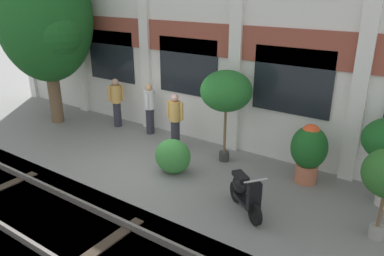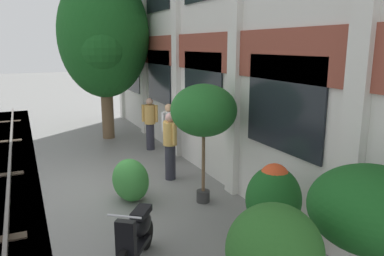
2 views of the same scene
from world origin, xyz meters
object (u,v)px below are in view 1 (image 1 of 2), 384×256
potted_plant_fluted_column (309,149)px  scooter_near_curb (244,193)px  broadleaf_tree (45,19)px  resident_by_doorway (150,107)px  resident_near_plants (175,120)px  topiary_hedge (173,156)px  resident_watching_tracks (116,101)px  potted_plant_low_pan (226,92)px

potted_plant_fluted_column → scooter_near_curb: size_ratio=1.30×
broadleaf_tree → resident_by_doorway: bearing=16.0°
resident_near_plants → topiary_hedge: (0.86, -1.25, -0.44)m
broadleaf_tree → topiary_hedge: broadleaf_tree is taller
scooter_near_curb → resident_watching_tracks: resident_watching_tracks is taller
potted_plant_fluted_column → resident_by_doorway: 5.26m
resident_watching_tracks → topiary_hedge: (3.64, -1.66, -0.43)m
potted_plant_fluted_column → resident_near_plants: resident_near_plants is taller
potted_plant_fluted_column → resident_near_plants: 3.83m
resident_watching_tracks → resident_near_plants: bearing=27.8°
resident_by_doorway → resident_watching_tracks: resident_watching_tracks is taller
topiary_hedge → potted_plant_fluted_column: bearing=26.4°
potted_plant_fluted_column → resident_near_plants: size_ratio=0.90×
broadleaf_tree → resident_near_plants: (4.88, 0.47, -2.60)m
scooter_near_curb → resident_by_doorway: resident_by_doorway is taller
potted_plant_low_pan → topiary_hedge: 2.16m
resident_by_doorway → broadleaf_tree: bearing=-6.3°
broadleaf_tree → potted_plant_low_pan: size_ratio=2.28×
scooter_near_curb → resident_watching_tracks: 6.35m
resident_watching_tracks → resident_by_doorway: bearing=41.0°
potted_plant_low_pan → resident_near_plants: (-1.58, -0.12, -1.06)m
potted_plant_low_pan → topiary_hedge: (-0.72, -1.37, -1.50)m
potted_plant_fluted_column → scooter_near_curb: (-0.67, -2.01, -0.43)m
resident_by_doorway → potted_plant_fluted_column: bearing=154.5°
potted_plant_fluted_column → topiary_hedge: size_ratio=1.61×
potted_plant_low_pan → resident_by_doorway: 3.21m
scooter_near_curb → resident_watching_tracks: (-5.94, 2.19, 0.45)m
resident_by_doorway → resident_watching_tracks: size_ratio=1.00×
broadleaf_tree → potted_plant_low_pan: (6.46, 0.59, -1.54)m
scooter_near_curb → potted_plant_low_pan: bearing=166.7°
potted_plant_low_pan → resident_near_plants: size_ratio=1.50×
broadleaf_tree → topiary_hedge: 6.54m
broadleaf_tree → potted_plant_fluted_column: 9.12m
potted_plant_fluted_column → resident_watching_tracks: 6.61m
potted_plant_low_pan → resident_watching_tracks: size_ratio=1.51×
potted_plant_fluted_column → resident_by_doorway: (-5.25, 0.29, 0.02)m
scooter_near_curb → resident_by_doorway: (-4.58, 2.31, 0.45)m
topiary_hedge → resident_by_doorway: bearing=142.2°
potted_plant_low_pan → resident_by_doorway: (-3.00, 0.40, -1.07)m
scooter_near_curb → resident_by_doorway: bearing=-169.6°
potted_plant_low_pan → resident_near_plants: 1.91m
resident_watching_tracks → scooter_near_curb: bearing=15.9°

